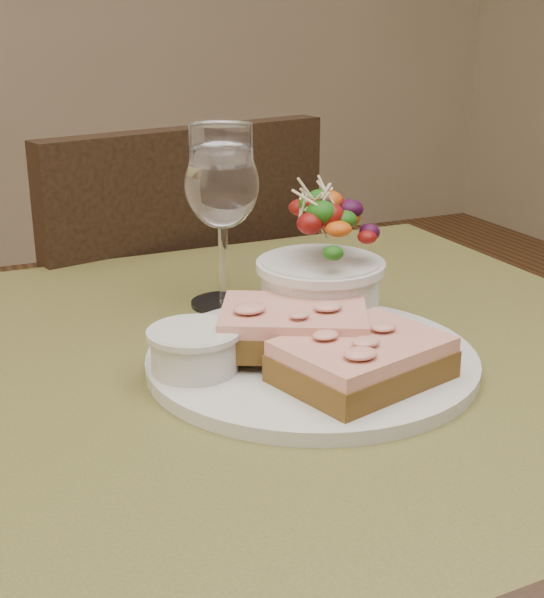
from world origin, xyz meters
name	(u,v)px	position (x,y,z in m)	size (l,w,h in m)	color
cafe_table	(271,478)	(0.00, 0.00, 0.65)	(0.80, 0.80, 0.75)	#4F4A22
chair_far	(146,479)	(0.05, 0.61, 0.29)	(0.50, 0.50, 0.90)	black
dinner_plate	(312,360)	(0.04, 0.00, 0.76)	(0.29, 0.29, 0.01)	silver
sandwich_front	(362,359)	(0.05, -0.06, 0.78)	(0.15, 0.13, 0.03)	#432D12
sandwich_back	(294,327)	(0.03, 0.01, 0.79)	(0.15, 0.14, 0.03)	#432D12
ramekin	(194,348)	(-0.06, 0.01, 0.78)	(0.07, 0.07, 0.04)	beige
salad_bowl	(321,263)	(0.08, 0.07, 0.82)	(0.11, 0.11, 0.13)	silver
garnish	(199,335)	(-0.04, 0.06, 0.77)	(0.05, 0.04, 0.02)	#0D380A
wine_glass	(222,190)	(0.03, 0.18, 0.87)	(0.08, 0.08, 0.18)	white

